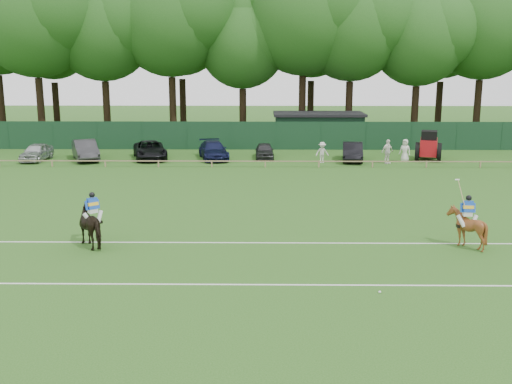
{
  "coord_description": "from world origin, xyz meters",
  "views": [
    {
      "loc": [
        0.87,
        -26.06,
        7.81
      ],
      "look_at": [
        0.5,
        3.0,
        1.4
      ],
      "focal_mm": 42.0,
      "sensor_mm": 36.0,
      "label": 1
    }
  ],
  "objects_px": {
    "sedan_silver": "(37,152)",
    "tractor": "(429,146)",
    "spectator_left": "(322,152)",
    "utility_shed": "(318,129)",
    "sedan_grey": "(85,150)",
    "suv_black": "(150,150)",
    "spectator_right": "(405,151)",
    "horse_chestnut": "(466,227)",
    "estate_black": "(353,152)",
    "sedan_navy": "(213,150)",
    "spectator_mid": "(387,152)",
    "hatch_grey": "(265,151)",
    "polo_ball": "(380,292)",
    "horse_dark": "(94,225)"
  },
  "relations": [
    {
      "from": "spectator_right",
      "to": "polo_ball",
      "type": "relative_size",
      "value": 19.82
    },
    {
      "from": "suv_black",
      "to": "estate_black",
      "type": "bearing_deg",
      "value": -17.67
    },
    {
      "from": "sedan_grey",
      "to": "suv_black",
      "type": "bearing_deg",
      "value": -16.81
    },
    {
      "from": "sedan_silver",
      "to": "tractor",
      "type": "relative_size",
      "value": 1.24
    },
    {
      "from": "horse_dark",
      "to": "suv_black",
      "type": "height_order",
      "value": "horse_dark"
    },
    {
      "from": "spectator_left",
      "to": "spectator_mid",
      "type": "relative_size",
      "value": 0.86
    },
    {
      "from": "horse_chestnut",
      "to": "estate_black",
      "type": "distance_m",
      "value": 22.48
    },
    {
      "from": "sedan_grey",
      "to": "sedan_navy",
      "type": "relative_size",
      "value": 0.99
    },
    {
      "from": "sedan_navy",
      "to": "estate_black",
      "type": "distance_m",
      "value": 11.13
    },
    {
      "from": "horse_dark",
      "to": "sedan_navy",
      "type": "distance_m",
      "value": 23.41
    },
    {
      "from": "horse_chestnut",
      "to": "spectator_right",
      "type": "height_order",
      "value": "spectator_right"
    },
    {
      "from": "spectator_mid",
      "to": "utility_shed",
      "type": "height_order",
      "value": "utility_shed"
    },
    {
      "from": "sedan_grey",
      "to": "utility_shed",
      "type": "relative_size",
      "value": 0.58
    },
    {
      "from": "spectator_left",
      "to": "tractor",
      "type": "xyz_separation_m",
      "value": [
        8.58,
        1.28,
        0.32
      ]
    },
    {
      "from": "hatch_grey",
      "to": "polo_ball",
      "type": "bearing_deg",
      "value": -83.61
    },
    {
      "from": "suv_black",
      "to": "spectator_left",
      "type": "xyz_separation_m",
      "value": [
        13.72,
        -1.56,
        0.09
      ]
    },
    {
      "from": "tractor",
      "to": "estate_black",
      "type": "bearing_deg",
      "value": -160.83
    },
    {
      "from": "horse_chestnut",
      "to": "spectator_left",
      "type": "bearing_deg",
      "value": -75.87
    },
    {
      "from": "spectator_mid",
      "to": "tractor",
      "type": "distance_m",
      "value": 3.96
    },
    {
      "from": "sedan_grey",
      "to": "sedan_navy",
      "type": "distance_m",
      "value": 10.21
    },
    {
      "from": "horse_dark",
      "to": "tractor",
      "type": "bearing_deg",
      "value": -171.44
    },
    {
      "from": "spectator_mid",
      "to": "polo_ball",
      "type": "height_order",
      "value": "spectator_mid"
    },
    {
      "from": "estate_black",
      "to": "tractor",
      "type": "distance_m",
      "value": 6.1
    },
    {
      "from": "suv_black",
      "to": "tractor",
      "type": "relative_size",
      "value": 1.61
    },
    {
      "from": "sedan_silver",
      "to": "sedan_navy",
      "type": "distance_m",
      "value": 14.04
    },
    {
      "from": "horse_chestnut",
      "to": "spectator_right",
      "type": "bearing_deg",
      "value": -92.99
    },
    {
      "from": "horse_dark",
      "to": "utility_shed",
      "type": "xyz_separation_m",
      "value": [
        12.39,
        31.49,
        0.61
      ]
    },
    {
      "from": "polo_ball",
      "to": "horse_chestnut",
      "type": "bearing_deg",
      "value": 48.71
    },
    {
      "from": "suv_black",
      "to": "tractor",
      "type": "height_order",
      "value": "tractor"
    },
    {
      "from": "polo_ball",
      "to": "tractor",
      "type": "relative_size",
      "value": 0.03
    },
    {
      "from": "spectator_left",
      "to": "polo_ball",
      "type": "bearing_deg",
      "value": -102.81
    },
    {
      "from": "sedan_silver",
      "to": "spectator_mid",
      "type": "bearing_deg",
      "value": -0.63
    },
    {
      "from": "horse_dark",
      "to": "sedan_grey",
      "type": "distance_m",
      "value": 23.63
    },
    {
      "from": "sedan_grey",
      "to": "suv_black",
      "type": "height_order",
      "value": "sedan_grey"
    },
    {
      "from": "spectator_left",
      "to": "utility_shed",
      "type": "height_order",
      "value": "utility_shed"
    },
    {
      "from": "horse_dark",
      "to": "estate_black",
      "type": "height_order",
      "value": "horse_dark"
    },
    {
      "from": "sedan_navy",
      "to": "spectator_mid",
      "type": "xyz_separation_m",
      "value": [
        13.59,
        -2.0,
        0.23
      ]
    },
    {
      "from": "utility_shed",
      "to": "spectator_right",
      "type": "bearing_deg",
      "value": -57.65
    },
    {
      "from": "estate_black",
      "to": "spectator_left",
      "type": "bearing_deg",
      "value": -153.05
    },
    {
      "from": "sedan_silver",
      "to": "spectator_left",
      "type": "distance_m",
      "value": 22.62
    },
    {
      "from": "sedan_silver",
      "to": "spectator_mid",
      "type": "distance_m",
      "value": 27.62
    },
    {
      "from": "suv_black",
      "to": "spectator_mid",
      "type": "distance_m",
      "value": 18.81
    },
    {
      "from": "sedan_silver",
      "to": "suv_black",
      "type": "xyz_separation_m",
      "value": [
        8.89,
        0.85,
        0.04
      ]
    },
    {
      "from": "suv_black",
      "to": "utility_shed",
      "type": "distance_m",
      "value": 16.58
    },
    {
      "from": "horse_dark",
      "to": "spectator_right",
      "type": "height_order",
      "value": "horse_dark"
    },
    {
      "from": "spectator_mid",
      "to": "tractor",
      "type": "xyz_separation_m",
      "value": [
        3.59,
        1.65,
        0.19
      ]
    },
    {
      "from": "spectator_right",
      "to": "horse_chestnut",
      "type": "bearing_deg",
      "value": -64.8
    },
    {
      "from": "sedan_silver",
      "to": "sedan_navy",
      "type": "height_order",
      "value": "sedan_navy"
    },
    {
      "from": "horse_dark",
      "to": "spectator_right",
      "type": "xyz_separation_m",
      "value": [
        18.35,
        22.07,
        -0.03
      ]
    },
    {
      "from": "hatch_grey",
      "to": "suv_black",
      "type": "bearing_deg",
      "value": -177.62
    }
  ]
}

